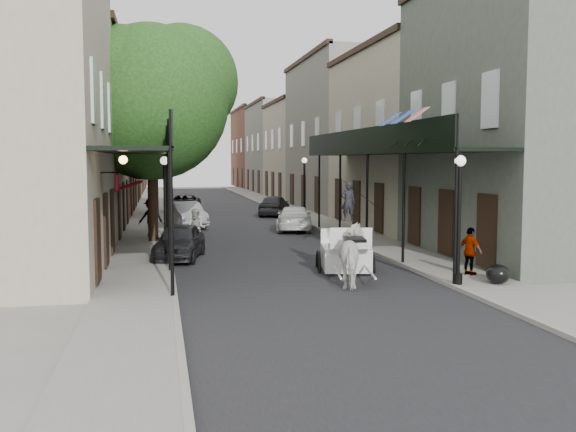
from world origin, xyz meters
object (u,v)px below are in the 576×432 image
pedestrian_sidewalk_right (470,251)px  pedestrian_walking (196,228)px  lamppost_left (165,203)px  tree_far (159,127)px  car_right_far (275,205)px  car_left_near (179,241)px  tree_near (160,96)px  carriage (344,235)px  car_left_far (184,203)px  pedestrian_sidewalk_left (151,217)px  lamppost_right_near (459,218)px  horse (355,255)px  lamppost_right_far (304,188)px  car_left_mid (187,215)px  car_right_near (294,218)px

pedestrian_sidewalk_right → pedestrian_walking: bearing=19.7°
pedestrian_walking → lamppost_left: bearing=-101.1°
tree_far → car_right_far: size_ratio=2.08×
car_left_near → lamppost_left: bearing=131.7°
tree_near → tree_far: bearing=90.2°
carriage → car_left_far: bearing=109.9°
pedestrian_sidewalk_left → car_right_far: pedestrian_sidewalk_left is taller
tree_far → car_left_near: (0.65, -19.05, -5.17)m
lamppost_left → pedestrian_walking: 2.66m
lamppost_right_near → carriage: lamppost_right_near is taller
tree_near → car_left_far: (1.60, 16.81, -5.86)m
tree_near → pedestrian_walking: (1.38, -2.19, -5.65)m
car_left_far → car_right_far: (5.75, -4.26, 0.08)m
horse → pedestrian_walking: bearing=-55.3°
carriage → car_right_far: 21.03m
lamppost_right_far → car_right_far: size_ratio=0.90×
lamppost_right_near → pedestrian_sidewalk_right: lamppost_right_near is taller
car_left_near → car_left_mid: size_ratio=0.93×
lamppost_right_far → car_right_far: bearing=101.3°
tree_far → lamppost_left: bearing=-89.5°
lamppost_right_near → car_left_near: (-7.70, 7.13, -1.38)m
car_left_far → carriage: bearing=-72.7°
tree_near → car_right_far: bearing=59.7°
lamppost_right_far → car_left_near: bearing=-120.9°
lamppost_right_near → car_right_near: bearing=95.4°
lamppost_right_far → car_left_far: size_ratio=0.82×
lamppost_left → pedestrian_walking: bearing=57.2°
lamppost_right_near → pedestrian_sidewalk_right: (1.05, 1.30, -1.18)m
tree_near → pedestrian_walking: size_ratio=5.76×
tree_near → pedestrian_sidewalk_left: bearing=107.7°
lamppost_left → lamppost_right_far: (8.20, 12.00, 0.00)m
tree_near → horse: 13.66m
lamppost_right_near → pedestrian_sidewalk_right: 2.05m
tree_near → horse: size_ratio=4.54×
carriage → car_left_near: 6.39m
horse → tree_near: bearing=-53.7°
horse → car_right_far: size_ratio=0.51×
tree_near → carriage: tree_near is taller
tree_far → carriage: bearing=-74.9°
lamppost_right_far → pedestrian_sidewalk_right: (1.05, -18.70, -1.18)m
tree_near → pedestrian_sidewalk_right: size_ratio=6.47×
tree_far → lamppost_right_far: 11.05m
carriage → car_right_near: 12.03m
lamppost_left → carriage: 7.33m
tree_far → car_left_mid: tree_far is taller
tree_far → carriage: (6.04, -22.43, -4.67)m
car_right_far → horse: bearing=105.4°
lamppost_right_near → horse: size_ratio=1.75×
horse → pedestrian_sidewalk_left: pedestrian_sidewalk_left is taller
car_right_far → car_left_far: bearing=-16.7°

